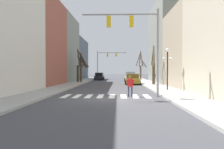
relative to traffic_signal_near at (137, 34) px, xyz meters
The scene contains 18 objects.
ground_plane 5.55m from the traffic_signal_near, 147.68° to the right, with size 240.00×240.00×0.00m, color #424247.
sidewalk_left 9.36m from the traffic_signal_near, 169.30° to the right, with size 2.74×90.00×0.15m.
sidewalk_right 5.89m from the traffic_signal_near, 25.13° to the right, with size 2.74×90.00×0.15m.
building_row_left 19.56m from the traffic_signal_near, 129.09° to the left, with size 6.00×48.32×12.79m.
building_row_right 13.27m from the traffic_signal_near, 55.12° to the left, with size 6.00×34.19×13.12m.
crosswalk_stripes 5.34m from the traffic_signal_near, behind, with size 6.75×2.60×0.01m.
traffic_signal_near is the anchor object (origin of this frame).
traffic_signal_far 35.54m from the traffic_signal_near, 97.07° to the left, with size 6.97×0.28×6.73m.
street_lamp_right_corner 5.79m from the traffic_signal_near, 53.05° to the left, with size 0.95×0.36×3.98m.
car_parked_left_near 30.95m from the traffic_signal_near, 100.25° to the left, with size 1.99×4.73×1.58m.
car_parked_left_mid 22.33m from the traffic_signal_near, 88.14° to the left, with size 1.99×4.41×1.82m.
car_parked_right_mid 15.73m from the traffic_signal_near, 87.58° to the left, with size 2.14×4.15×1.54m.
pedestrian_crossing_street 14.41m from the traffic_signal_near, 75.47° to the left, with size 0.56×0.56×1.63m.
pedestrian_on_left_sidewalk 3.87m from the traffic_signal_near, 167.17° to the right, with size 0.64×0.41×1.61m.
street_tree_left_far 20.50m from the traffic_signal_near, 111.24° to the left, with size 1.73×2.67×4.82m.
street_tree_left_near 29.51m from the traffic_signal_near, 83.48° to the left, with size 2.24×3.13×6.03m.
street_tree_right_far 13.58m from the traffic_signal_near, 75.46° to the left, with size 0.47×3.19×5.24m.
street_tree_left_mid 20.88m from the traffic_signal_near, 112.33° to the left, with size 1.70×3.00×5.49m.
Camera 1 is at (0.91, -15.22, 1.97)m, focal length 35.00 mm.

